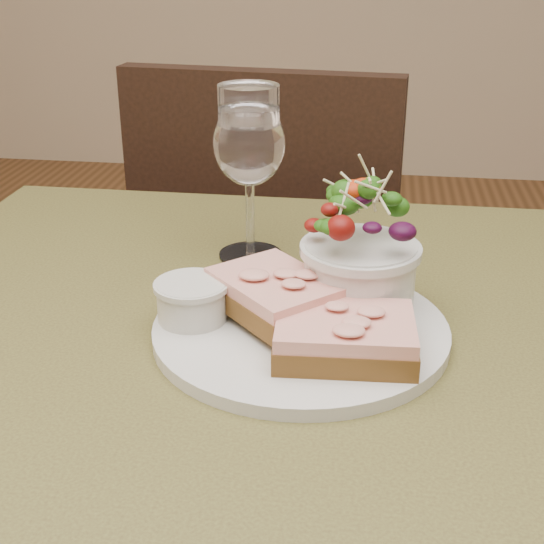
# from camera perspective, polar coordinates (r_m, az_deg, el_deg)

# --- Properties ---
(cafe_table) EXTENTS (0.80, 0.80, 0.75)m
(cafe_table) POSITION_cam_1_polar(r_m,az_deg,el_deg) (0.72, -1.12, -12.52)
(cafe_table) COLOR #40381B
(cafe_table) RESTS_ON ground
(chair_far) EXTENTS (0.46, 0.46, 0.90)m
(chair_far) POSITION_cam_1_polar(r_m,az_deg,el_deg) (1.49, 0.83, -7.58)
(chair_far) COLOR black
(chair_far) RESTS_ON ground
(dinner_plate) EXTENTS (0.26, 0.26, 0.01)m
(dinner_plate) POSITION_cam_1_polar(r_m,az_deg,el_deg) (0.68, 2.16, -4.38)
(dinner_plate) COLOR silver
(dinner_plate) RESTS_ON cafe_table
(sandwich_front) EXTENTS (0.12, 0.09, 0.03)m
(sandwich_front) POSITION_cam_1_polar(r_m,az_deg,el_deg) (0.63, 5.51, -4.85)
(sandwich_front) COLOR #4C3414
(sandwich_front) RESTS_ON dinner_plate
(sandwich_back) EXTENTS (0.14, 0.14, 0.03)m
(sandwich_back) POSITION_cam_1_polar(r_m,az_deg,el_deg) (0.68, 0.20, -1.64)
(sandwich_back) COLOR #4C3414
(sandwich_back) RESTS_ON dinner_plate
(ramekin) EXTENTS (0.06, 0.06, 0.04)m
(ramekin) POSITION_cam_1_polar(r_m,az_deg,el_deg) (0.68, -6.05, -2.03)
(ramekin) COLOR beige
(ramekin) RESTS_ON dinner_plate
(salad_bowl) EXTENTS (0.10, 0.10, 0.13)m
(salad_bowl) POSITION_cam_1_polar(r_m,az_deg,el_deg) (0.69, 6.70, 1.94)
(salad_bowl) COLOR silver
(salad_bowl) RESTS_ON dinner_plate
(garnish) EXTENTS (0.05, 0.04, 0.02)m
(garnish) POSITION_cam_1_polar(r_m,az_deg,el_deg) (0.75, -1.57, -0.13)
(garnish) COLOR #143C0B
(garnish) RESTS_ON dinner_plate
(wine_glass) EXTENTS (0.08, 0.08, 0.18)m
(wine_glass) POSITION_cam_1_polar(r_m,az_deg,el_deg) (0.80, -1.73, 9.29)
(wine_glass) COLOR white
(wine_glass) RESTS_ON cafe_table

